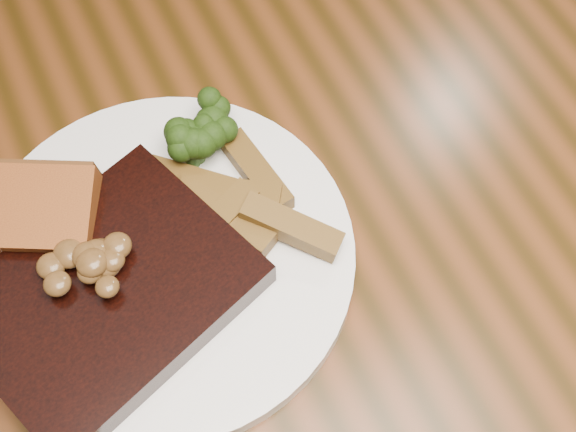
# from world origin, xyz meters

# --- Properties ---
(dining_table) EXTENTS (1.60, 0.90, 0.75)m
(dining_table) POSITION_xyz_m (0.00, 0.00, 0.66)
(dining_table) COLOR #552A11
(dining_table) RESTS_ON ground
(plate) EXTENTS (0.34, 0.34, 0.01)m
(plate) POSITION_xyz_m (-0.11, 0.01, 0.76)
(plate) COLOR white
(plate) RESTS_ON dining_table
(steak) EXTENTS (0.23, 0.20, 0.03)m
(steak) POSITION_xyz_m (-0.16, -0.01, 0.78)
(steak) COLOR black
(steak) RESTS_ON plate
(steak_bone) EXTENTS (0.16, 0.07, 0.02)m
(steak_bone) POSITION_xyz_m (-0.16, -0.08, 0.77)
(steak_bone) COLOR #C1B096
(steak_bone) RESTS_ON plate
(mushroom_pile) EXTENTS (0.06, 0.06, 0.03)m
(mushroom_pile) POSITION_xyz_m (-0.16, 0.00, 0.80)
(mushroom_pile) COLOR brown
(mushroom_pile) RESTS_ON steak
(garlic_bread) EXTENTS (0.13, 0.11, 0.02)m
(garlic_bread) POSITION_xyz_m (-0.19, 0.07, 0.77)
(garlic_bread) COLOR brown
(garlic_bread) RESTS_ON plate
(potato_wedges) EXTENTS (0.10, 0.10, 0.02)m
(potato_wedges) POSITION_xyz_m (-0.05, 0.01, 0.77)
(potato_wedges) COLOR brown
(potato_wedges) RESTS_ON plate
(broccoli_cluster) EXTENTS (0.07, 0.07, 0.04)m
(broccoli_cluster) POSITION_xyz_m (-0.05, 0.08, 0.78)
(broccoli_cluster) COLOR #203A0D
(broccoli_cluster) RESTS_ON plate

